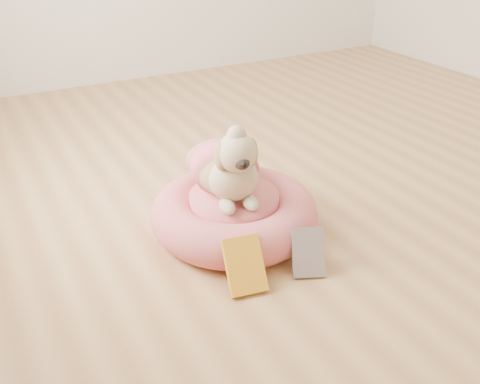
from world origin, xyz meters
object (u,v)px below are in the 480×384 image
dog (227,154)px  book_yellow (245,265)px  pet_bed (234,213)px  book_white (308,252)px

dog → book_yellow: size_ratio=2.28×
pet_bed → book_white: bearing=-74.1°
dog → pet_bed: bearing=-44.8°
book_yellow → dog: bearing=81.5°
book_yellow → book_white: book_yellow is taller
pet_bed → dog: 0.27m
dog → book_white: size_ratio=2.53×
dog → book_yellow: dog is taller
dog → book_yellow: (-0.12, -0.37, -0.26)m
dog → book_white: 0.50m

